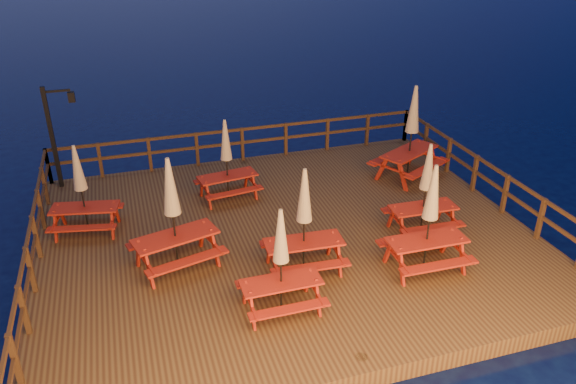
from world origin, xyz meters
name	(u,v)px	position (x,y,z in m)	size (l,w,h in m)	color
ground	(287,246)	(0.00, 0.00, 0.00)	(500.00, 500.00, 0.00)	black
deck	(287,240)	(0.00, 0.00, 0.20)	(12.00, 10.00, 0.40)	#412715
deck_piles	(287,256)	(0.00, 0.00, -0.30)	(11.44, 9.44, 1.40)	#311E0F
railing	(268,177)	(0.00, 1.78, 1.16)	(11.80, 9.75, 1.10)	#311E0F
lamp_post	(56,128)	(-5.39, 4.55, 2.20)	(0.85, 0.18, 3.00)	black
picnic_table_0	(304,219)	(-0.12, -1.64, 1.70)	(1.83, 1.53, 2.50)	maroon
picnic_table_1	(173,212)	(-2.81, -0.65, 1.79)	(2.21, 1.98, 2.68)	maroon
picnic_table_2	(81,188)	(-4.77, 1.57, 1.62)	(1.88, 1.65, 2.35)	maroon
picnic_table_3	(281,260)	(-1.00, -2.85, 1.61)	(1.63, 1.34, 2.32)	maroon
picnic_table_4	(412,131)	(4.49, 2.10, 1.88)	(2.52, 2.37, 2.84)	maroon
picnic_table_5	(426,188)	(3.26, -0.94, 1.64)	(1.70, 1.42, 2.38)	maroon
picnic_table_6	(430,217)	(2.51, -2.40, 1.73)	(1.81, 1.50, 2.56)	maroon
picnic_table_7	(226,158)	(-1.00, 2.35, 1.61)	(1.80, 1.55, 2.32)	maroon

